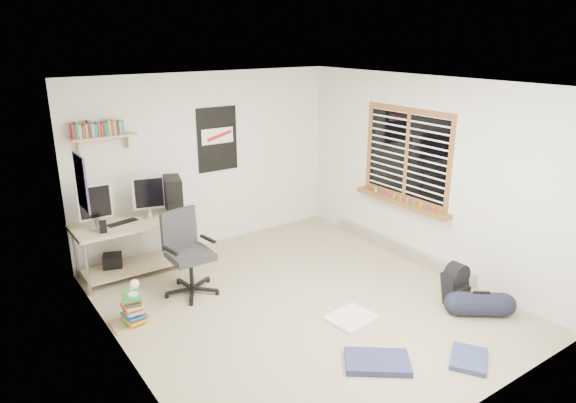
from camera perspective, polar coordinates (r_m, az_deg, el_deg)
floor at (r=6.10m, az=1.39°, el=-11.18°), size 4.00×4.50×0.01m
ceiling at (r=5.35m, az=1.60°, el=13.00°), size 4.00×4.50×0.01m
back_wall at (r=7.47m, az=-8.86°, el=4.48°), size 4.00×0.01×2.50m
left_wall at (r=4.76m, az=-18.39°, el=-4.18°), size 0.01×4.50×2.50m
right_wall at (r=6.93m, az=14.97°, el=3.03°), size 0.01×4.50×2.50m
desk at (r=6.95m, az=-16.38°, el=-4.78°), size 1.67×1.23×0.70m
monitor_left at (r=6.65m, az=-20.59°, el=-1.14°), size 0.40×0.11×0.44m
monitor_right at (r=6.84m, az=-15.22°, el=-0.12°), size 0.40×0.19×0.43m
pc_tower at (r=7.06m, az=-12.63°, el=0.79°), size 0.33×0.48×0.46m
keyboard at (r=6.81m, az=-17.91°, el=-2.29°), size 0.42×0.22×0.02m
speaker_left at (r=6.53m, az=-19.86°, el=-2.72°), size 0.10×0.10×0.16m
speaker_right at (r=6.91m, az=-12.91°, el=-0.87°), size 0.09×0.09×0.18m
office_chair at (r=6.21m, az=-10.81°, el=-5.89°), size 0.76×0.76×1.02m
wall_shelf at (r=6.75m, az=-19.78°, el=6.80°), size 0.80×0.22×0.24m
poster_back_wall at (r=7.45m, az=-7.85°, el=6.86°), size 0.62×0.03×0.92m
poster_left_wall at (r=5.80m, az=-21.98°, el=1.97°), size 0.02×0.42×0.60m
window at (r=7.04m, az=12.96°, el=5.08°), size 0.10×1.50×1.26m
baseboard_heater at (r=7.46m, az=12.25°, el=-5.15°), size 0.08×2.50×0.18m
backpack at (r=6.31m, az=18.09°, el=-9.00°), size 0.29×0.23×0.38m
duffel_bag at (r=6.17m, az=20.55°, el=-10.58°), size 0.38×0.38×0.53m
tshirt at (r=5.79m, az=7.05°, el=-12.77°), size 0.53×0.47×0.04m
jeans_a at (r=5.15m, az=9.89°, el=-17.16°), size 0.71×0.68×0.07m
jeans_b at (r=5.41m, az=19.43°, el=-16.17°), size 0.54×0.51×0.05m
book_stack at (r=5.89m, az=-16.94°, el=-11.50°), size 0.55×0.49×0.31m
desk_lamp at (r=5.77m, az=-16.89°, el=-9.54°), size 0.17×0.21×0.18m
subwoofer at (r=7.08m, az=-18.87°, el=-6.60°), size 0.30×0.30×0.26m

